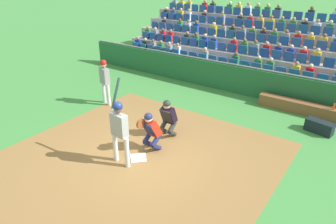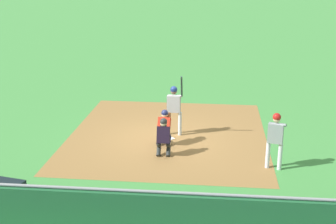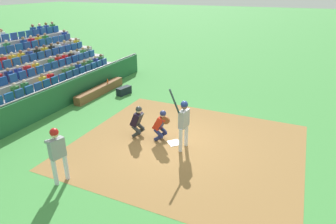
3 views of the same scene
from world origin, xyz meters
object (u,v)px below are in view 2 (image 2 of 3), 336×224
Objects in this scene: catcher_crouching at (165,125)px; equipment_duffel_bag at (10,187)px; on_deck_batter at (276,135)px; home_plate_marker at (167,138)px; batter_at_plate at (174,105)px; home_plate_umpire at (163,135)px; dugout_bench at (8,210)px.

catcher_crouching reaches higher than equipment_duffel_bag.
on_deck_batter is (7.38, 2.39, 0.90)m from equipment_duffel_bag.
home_plate_marker is at bearing 61.81° from equipment_duffel_bag.
batter_at_plate is at bearing 62.95° from home_plate_marker.
equipment_duffel_bag is at bearing -162.03° from on_deck_batter.
batter_at_plate is (0.22, 0.43, 1.15)m from home_plate_marker.
catcher_crouching is (-0.24, -0.98, -0.46)m from batter_at_plate.
home_plate_umpire is (0.05, -1.52, 0.69)m from home_plate_marker.
dugout_bench is (-3.36, -5.80, 0.20)m from home_plate_marker.
dugout_bench reaches higher than home_plate_marker.
catcher_crouching is 1.48× the size of equipment_duffel_bag.
home_plate_marker is 0.88m from catcher_crouching.
home_plate_marker is 0.24× the size of on_deck_batter.
equipment_duffel_bag is (-3.83, -4.05, -0.50)m from catcher_crouching.
catcher_crouching reaches higher than dugout_bench.
batter_at_plate reaches higher than home_plate_marker.
home_plate_umpire is at bearing -88.29° from home_plate_marker.
home_plate_umpire is at bearing 168.86° from on_deck_batter.
batter_at_plate is 2.02m from home_plate_umpire.
home_plate_umpire is 0.72× the size of on_deck_batter.
on_deck_batter reaches higher than equipment_duffel_bag.
on_deck_batter is (3.52, -2.20, 1.09)m from home_plate_marker.
equipment_duffel_bag is at bearing -133.44° from catcher_crouching.
home_plate_umpire is (-0.18, -1.95, -0.47)m from batter_at_plate.
home_plate_umpire is at bearing 51.52° from dugout_bench.
home_plate_umpire is at bearing -95.16° from batter_at_plate.
dugout_bench is (-3.58, -6.23, -0.95)m from batter_at_plate.
home_plate_umpire is 5.49m from dugout_bench.
catcher_crouching is at bearing 58.33° from equipment_duffel_bag.
catcher_crouching is at bearing 93.91° from home_plate_umpire.
home_plate_marker is at bearing -117.05° from batter_at_plate.
home_plate_marker is 0.51× the size of equipment_duffel_bag.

